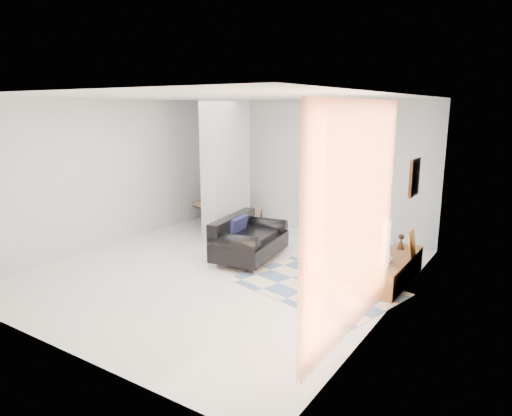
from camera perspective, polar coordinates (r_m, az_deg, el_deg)
The scene contains 17 objects.
floor at distance 7.63m, azimuth -4.13°, elevation -7.80°, with size 6.00×6.00×0.00m, color white.
ceiling at distance 7.17m, azimuth -4.49°, elevation 13.70°, with size 6.00×6.00×0.00m, color white.
wall_back at distance 9.80m, azimuth 6.38°, elevation 5.11°, with size 6.00×6.00×0.00m, color silver.
wall_front at distance 5.26m, azimuth -24.45°, elevation -2.30°, with size 6.00×6.00×0.00m, color silver.
wall_left at distance 9.18m, azimuth -18.16°, elevation 4.07°, with size 6.00×6.00×0.00m, color silver.
wall_right at distance 6.05m, azimuth 16.96°, elevation 0.09°, with size 6.00×6.00×0.00m, color silver.
partition_column at distance 9.19m, azimuth -3.75°, elevation 4.67°, with size 0.35×1.20×2.80m, color #ADB2B5.
hallway_door at distance 10.91m, azimuth -3.68°, elevation 3.89°, with size 0.85×0.06×2.04m, color white.
curtain at distance 4.99m, azimuth 12.41°, elevation -1.61°, with size 2.55×2.55×0.00m, color #F57A40.
wall_art at distance 6.98m, azimuth 19.20°, elevation 3.62°, with size 0.04×0.45×0.55m, color #3E2511.
media_console at distance 7.37m, azimuth 16.89°, elevation -7.38°, with size 0.45×1.66×0.80m.
loveseat at distance 8.08m, azimuth -1.13°, elevation -3.96°, with size 1.11×1.64×0.76m.
daybed at distance 10.66m, azimuth -3.91°, elevation 0.37°, with size 1.90×1.18×0.77m.
area_rug at distance 7.02m, azimuth 7.53°, elevation -9.69°, with size 2.36×1.57×0.01m, color beige.
cylinder_lamp at distance 6.78m, azimuth 15.89°, elevation -4.24°, with size 0.13×0.13×0.69m, color silver.
bronze_figurine at distance 7.73m, azimuth 17.67°, elevation -4.05°, with size 0.12×0.12×0.24m, color #302115, non-canonical shape.
vase at distance 7.01m, azimuth 15.93°, elevation -5.77°, with size 0.20×0.20×0.21m, color silver.
Camera 1 is at (4.34, -5.70, 2.63)m, focal length 32.00 mm.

